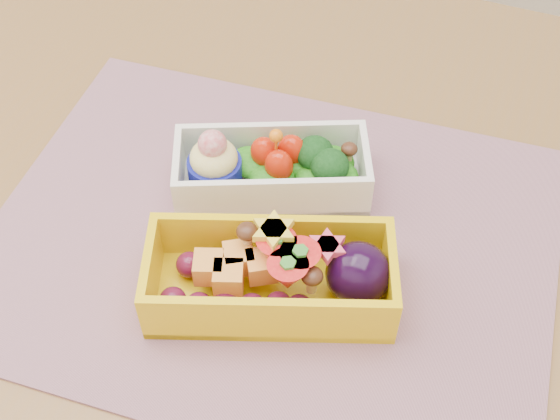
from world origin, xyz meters
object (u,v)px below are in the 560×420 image
(table, at_px, (324,297))
(placemat, at_px, (270,240))
(bento_white, at_px, (271,169))
(bento_yellow, at_px, (276,276))

(table, distance_m, placemat, 0.11)
(bento_white, distance_m, bento_yellow, 0.12)
(placemat, relative_size, bento_white, 2.56)
(bento_white, height_order, bento_yellow, bento_white)
(table, height_order, placemat, placemat)
(placemat, height_order, bento_yellow, bento_yellow)
(placemat, height_order, bento_white, bento_white)
(table, bearing_deg, bento_white, 154.39)
(table, relative_size, placemat, 2.49)
(placemat, xyz_separation_m, bento_yellow, (0.03, -0.05, 0.03))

